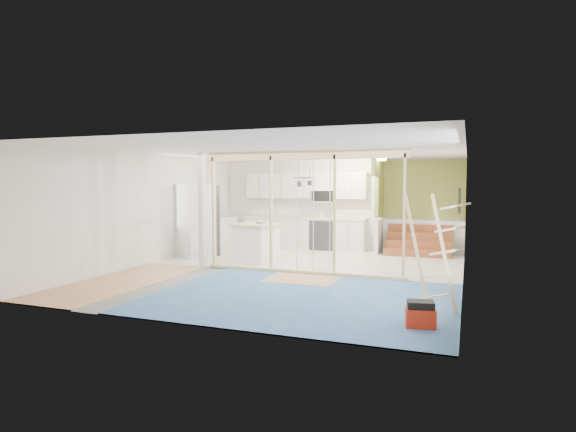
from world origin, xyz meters
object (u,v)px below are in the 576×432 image
at_px(island, 256,243).
at_px(toolbox, 420,315).
at_px(ladder, 434,253).
at_px(fridge, 195,221).

xyz_separation_m(island, toolbox, (4.26, -4.11, -0.29)).
height_order(island, ladder, ladder).
relative_size(fridge, island, 1.72).
height_order(fridge, ladder, fridge).
height_order(fridge, island, fridge).
xyz_separation_m(fridge, toolbox, (6.06, -4.24, -0.77)).
xyz_separation_m(fridge, island, (1.80, -0.13, -0.48)).
distance_m(island, ladder, 5.48).
bearing_deg(ladder, island, 137.13).
distance_m(fridge, island, 1.86).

